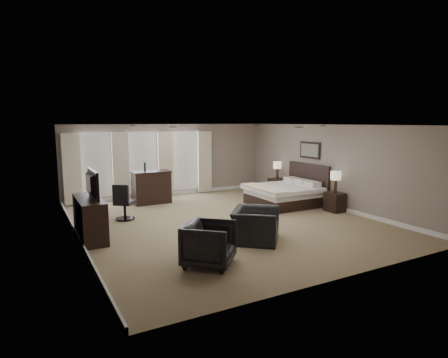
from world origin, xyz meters
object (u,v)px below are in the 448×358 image
lamp_near (336,182)px  armchair_near (256,220)px  nightstand_near (335,202)px  lamp_far (277,170)px  dresser (90,219)px  desk_chair (125,202)px  bed (282,185)px  bar_stool_right (144,194)px  bar_stool_left (136,193)px  armchair_far (209,242)px  nightstand_far (277,187)px  bar_counter (151,187)px  tv (89,195)px

lamp_near → armchair_near: bearing=-161.4°
nightstand_near → lamp_far: bearing=90.0°
dresser → desk_chair: desk_chair is taller
bed → lamp_far: bearing=58.5°
bar_stool_right → desk_chair: (-1.02, -1.55, 0.13)m
lamp_far → bar_stool_left: size_ratio=0.89×
bed → nightstand_near: 1.74m
armchair_far → bar_stool_left: 6.06m
armchair_far → bar_stool_left: size_ratio=1.31×
nightstand_far → bar_stool_right: bar_stool_right is taller
armchair_near → lamp_near: bearing=-31.2°
dresser → armchair_far: dresser is taller
nightstand_far → lamp_near: bearing=-90.0°
nightstand_near → bar_stool_left: size_ratio=0.83×
armchair_far → bar_counter: 5.84m
armchair_far → nightstand_far: bearing=-4.4°
bar_stool_right → desk_chair: size_ratio=0.74×
bar_stool_right → bed: bearing=-28.9°
bar_counter → bar_stool_left: bar_counter is taller
armchair_far → bar_stool_right: bearing=37.8°
bar_counter → tv: bearing=-128.7°
armchair_near → desk_chair: (-2.15, 3.29, 0.01)m
nightstand_far → bar_stool_left: (-4.95, 1.11, 0.04)m
lamp_far → nightstand_near: bearing=-90.0°
tv → armchair_far: bearing=-148.5°
armchair_near → bar_counter: (-0.84, 4.98, 0.05)m
dresser → armchair_far: (1.70, -2.77, -0.02)m
nightstand_near → bar_stool_left: 6.37m
armchair_near → bar_stool_left: armchair_near is taller
lamp_near → bar_stool_right: lamp_near is taller
lamp_far → bar_stool_right: bearing=171.6°
nightstand_far → bar_counter: bar_counter is taller
nightstand_far → bar_counter: (-4.50, 0.85, 0.24)m
desk_chair → armchair_far: bearing=137.4°
armchair_far → bed: bearing=-8.9°
dresser → desk_chair: (1.12, 1.33, 0.03)m
bed → nightstand_far: bed is taller
tv → armchair_far: (1.70, -2.77, -0.57)m
nightstand_near → desk_chair: 6.16m
lamp_near → bar_counter: (-4.50, 3.75, -0.36)m
lamp_far → bar_stool_right: 4.87m
dresser → desk_chair: 1.74m
bar_counter → bar_stool_right: bar_counter is taller
lamp_near → lamp_far: (0.00, 2.90, 0.03)m
lamp_far → nightstand_far: bearing=0.0°
nightstand_far → tv: 7.29m
bar_stool_right → bar_counter: bearing=27.4°
dresser → bar_counter: (2.42, 3.02, 0.07)m
nightstand_near → armchair_near: size_ratio=0.51×
desk_chair → bed: bearing=-147.6°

